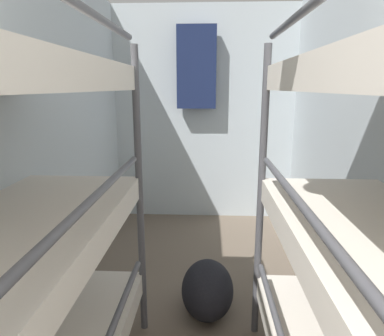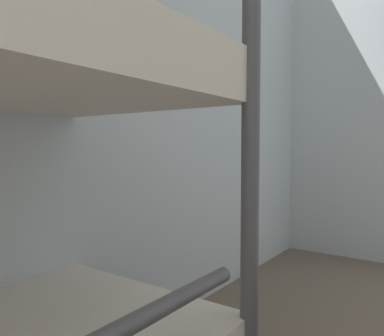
# 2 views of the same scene
# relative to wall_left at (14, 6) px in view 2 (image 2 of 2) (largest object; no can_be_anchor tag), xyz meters

# --- Properties ---
(wall_left) EXTENTS (0.06, 4.66, 2.50)m
(wall_left) POSITION_rel_wall_left_xyz_m (0.00, 0.00, 0.00)
(wall_left) COLOR silver
(wall_left) RESTS_ON ground_plane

